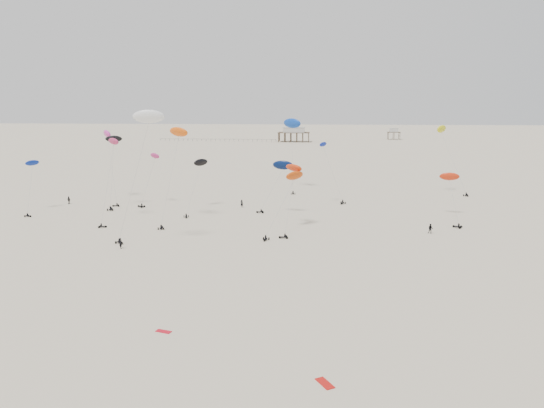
# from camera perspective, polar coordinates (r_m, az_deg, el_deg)

# --- Properties ---
(ground_plane) EXTENTS (900.00, 900.00, 0.00)m
(ground_plane) POSITION_cam_1_polar(r_m,az_deg,el_deg) (209.88, 2.88, 3.81)
(ground_plane) COLOR beige
(pavilion_main) EXTENTS (21.00, 13.00, 9.80)m
(pavilion_main) POSITION_cam_1_polar(r_m,az_deg,el_deg) (359.27, 2.36, 7.38)
(pavilion_main) COLOR brown
(pavilion_main) RESTS_ON ground
(pavilion_small) EXTENTS (9.00, 7.00, 8.00)m
(pavilion_small) POSITION_cam_1_polar(r_m,az_deg,el_deg) (392.08, 12.96, 7.29)
(pavilion_small) COLOR brown
(pavilion_small) RESTS_ON ground
(pier_fence) EXTENTS (80.20, 0.20, 1.50)m
(pier_fence) POSITION_cam_1_polar(r_m,az_deg,el_deg) (365.96, -5.86, 6.85)
(pier_fence) COLOR black
(pier_fence) RESTS_ON ground
(rig_0) EXTENTS (7.87, 15.70, 16.09)m
(rig_0) POSITION_cam_1_polar(r_m,az_deg,el_deg) (107.66, 1.92, 1.97)
(rig_0) COLOR black
(rig_0) RESTS_ON ground
(rig_1) EXTENTS (4.35, 9.25, 17.75)m
(rig_1) POSITION_cam_1_polar(r_m,az_deg,el_deg) (136.28, -16.76, 4.43)
(rig_1) COLOR black
(rig_1) RESTS_ON ground
(rig_2) EXTENTS (4.66, 10.25, 13.58)m
(rig_2) POSITION_cam_1_polar(r_m,az_deg,el_deg) (138.34, -12.94, 3.41)
(rig_2) COLOR black
(rig_2) RESTS_ON ground
(rig_3) EXTENTS (7.51, 4.53, 15.85)m
(rig_3) POSITION_cam_1_polar(r_m,az_deg,el_deg) (136.60, 6.58, 3.25)
(rig_3) COLOR black
(rig_3) RESTS_ON ground
(rig_4) EXTENTS (3.83, 17.54, 17.31)m
(rig_4) POSITION_cam_1_polar(r_m,az_deg,el_deg) (130.65, -7.96, 3.41)
(rig_4) COLOR black
(rig_4) RESTS_ON ground
(rig_5) EXTENTS (3.92, 13.45, 19.31)m
(rig_5) POSITION_cam_1_polar(r_m,az_deg,el_deg) (121.37, -16.95, 4.42)
(rig_5) COLOR black
(rig_5) RESTS_ON ground
(rig_6) EXTENTS (6.06, 15.71, 21.79)m
(rig_6) POSITION_cam_1_polar(r_m,az_deg,el_deg) (118.43, -10.21, 6.54)
(rig_6) COLOR black
(rig_6) RESTS_ON ground
(rig_7) EXTENTS (4.60, 14.93, 16.13)m
(rig_7) POSITION_cam_1_polar(r_m,az_deg,el_deg) (108.92, 2.16, 2.58)
(rig_7) COLOR black
(rig_7) RESTS_ON ground
(rig_8) EXTENTS (8.80, 3.28, 12.49)m
(rig_8) POSITION_cam_1_polar(r_m,az_deg,el_deg) (123.69, 0.84, 3.51)
(rig_8) COLOR black
(rig_8) RESTS_ON ground
(rig_9) EXTENTS (5.89, 12.06, 14.15)m
(rig_9) POSITION_cam_1_polar(r_m,az_deg,el_deg) (138.42, -24.49, 2.75)
(rig_9) COLOR black
(rig_9) RESTS_ON ground
(rig_10) EXTENTS (10.19, 16.93, 21.48)m
(rig_10) POSITION_cam_1_polar(r_m,az_deg,el_deg) (149.40, -17.22, 6.57)
(rig_10) COLOR black
(rig_10) RESTS_ON ground
(rig_11) EXTENTS (9.83, 4.50, 24.45)m
(rig_11) POSITION_cam_1_polar(r_m,az_deg,el_deg) (98.40, -13.44, 7.83)
(rig_11) COLOR black
(rig_11) RESTS_ON ground
(rig_12) EXTENTS (6.71, 16.51, 22.48)m
(rig_12) POSITION_cam_1_polar(r_m,az_deg,el_deg) (160.44, 2.18, 8.23)
(rig_12) COLOR black
(rig_12) RESTS_ON ground
(rig_13) EXTENTS (9.68, 10.31, 19.89)m
(rig_13) POSITION_cam_1_polar(r_m,az_deg,el_deg) (159.11, 18.22, 6.47)
(rig_13) COLOR black
(rig_13) RESTS_ON ground
(rig_14) EXTENTS (4.66, 16.57, 16.17)m
(rig_14) POSITION_cam_1_polar(r_m,az_deg,el_deg) (126.13, 18.70, 1.86)
(rig_14) COLOR black
(rig_14) RESTS_ON ground
(spectator_0) EXTENTS (0.97, 0.97, 2.24)m
(spectator_0) POSITION_cam_1_polar(r_m,az_deg,el_deg) (98.30, -15.94, -4.61)
(spectator_0) COLOR black
(spectator_0) RESTS_ON ground
(spectator_1) EXTENTS (1.24, 0.89, 2.28)m
(spectator_1) POSITION_cam_1_polar(r_m,az_deg,el_deg) (109.79, 16.66, -3.05)
(spectator_1) COLOR black
(spectator_1) RESTS_ON ground
(spectator_2) EXTENTS (1.54, 1.32, 2.30)m
(spectator_2) POSITION_cam_1_polar(r_m,az_deg,el_deg) (145.70, -20.99, 0.02)
(spectator_2) COLOR black
(spectator_2) RESTS_ON ground
(spectator_3) EXTENTS (0.96, 0.79, 2.26)m
(spectator_3) POSITION_cam_1_polar(r_m,az_deg,el_deg) (131.71, -3.27, -0.36)
(spectator_3) COLOR black
(spectator_3) RESTS_ON ground
(grounded_kite_a) EXTENTS (1.91, 2.35, 0.08)m
(grounded_kite_a) POSITION_cam_1_polar(r_m,az_deg,el_deg) (51.68, 5.71, -18.68)
(grounded_kite_a) COLOR #BA0F0B
(grounded_kite_a) RESTS_ON ground
(grounded_kite_b) EXTENTS (1.92, 1.17, 0.07)m
(grounded_kite_b) POSITION_cam_1_polar(r_m,az_deg,el_deg) (62.74, -11.58, -13.31)
(grounded_kite_b) COLOR red
(grounded_kite_b) RESTS_ON ground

